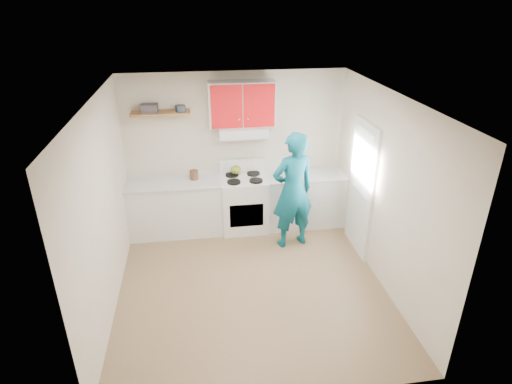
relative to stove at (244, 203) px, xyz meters
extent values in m
plane|color=brown|center=(-0.10, -1.57, -0.46)|extent=(3.80, 3.80, 0.00)
cube|color=white|center=(-0.10, -1.57, 2.14)|extent=(3.60, 3.80, 0.04)
cube|color=beige|center=(-0.10, 0.32, 0.84)|extent=(3.60, 0.04, 2.60)
cube|color=beige|center=(-0.10, -3.47, 0.84)|extent=(3.60, 0.04, 2.60)
cube|color=beige|center=(-1.90, -1.57, 0.84)|extent=(0.04, 3.80, 2.60)
cube|color=beige|center=(1.70, -1.57, 0.84)|extent=(0.04, 3.80, 2.60)
cube|color=white|center=(1.68, -0.88, 0.56)|extent=(0.05, 0.85, 2.05)
cube|color=white|center=(1.65, -0.88, 0.99)|extent=(0.01, 0.55, 0.95)
cube|color=silver|center=(-1.14, 0.02, -0.01)|extent=(1.52, 0.60, 0.90)
cube|color=silver|center=(1.04, 0.02, -0.01)|extent=(1.32, 0.60, 0.90)
cube|color=white|center=(0.00, 0.00, 0.00)|extent=(0.76, 0.65, 0.92)
cube|color=silver|center=(0.00, 0.10, 1.24)|extent=(0.76, 0.44, 0.15)
cube|color=#B81014|center=(0.00, 0.16, 1.66)|extent=(1.02, 0.33, 0.70)
cube|color=brown|center=(-1.25, 0.18, 1.56)|extent=(0.90, 0.30, 0.04)
cube|color=#3F383E|center=(-1.41, 0.16, 1.64)|extent=(0.26, 0.20, 0.13)
cylinder|color=#333D4C|center=(-0.95, 0.15, 1.63)|extent=(0.19, 0.19, 0.10)
ellipsoid|color=olive|center=(-0.11, 0.21, 0.54)|extent=(0.23, 0.23, 0.15)
cylinder|color=#4C3021|center=(-0.81, 0.09, 0.53)|extent=(0.17, 0.17, 0.17)
cube|color=olive|center=(0.69, -0.03, 0.45)|extent=(0.28, 0.21, 0.02)
cube|color=red|center=(1.51, 0.03, 0.44)|extent=(0.31, 0.26, 0.01)
imported|color=#0B5768|center=(0.68, -0.63, 0.48)|extent=(0.77, 0.60, 1.88)
camera|label=1|loc=(-0.74, -6.35, 3.23)|focal=29.75mm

